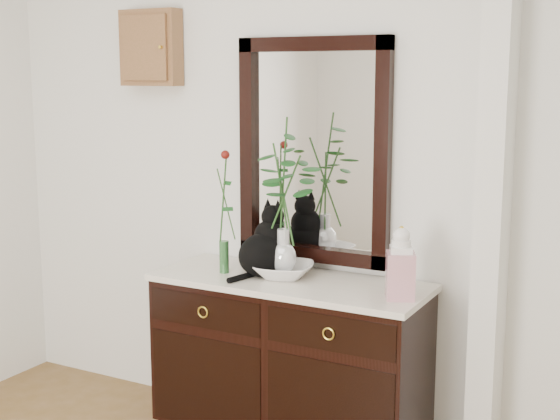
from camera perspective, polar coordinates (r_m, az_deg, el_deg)
The scene contains 10 objects.
wall_back at distance 3.89m, azimuth 1.17°, elevation 3.08°, with size 3.60×0.04×2.70m, color silver.
pilaster at distance 3.47m, azimuth 15.38°, elevation 1.89°, with size 0.12×0.20×2.70m, color silver.
sideboard at distance 3.84m, azimuth 0.72°, elevation -10.51°, with size 1.33×0.52×0.82m.
wall_mirror at distance 3.82m, azimuth 2.41°, elevation 4.31°, with size 0.80×0.06×1.10m.
key_cabinet at distance 4.29m, azimuth -9.41°, elevation 11.62°, with size 0.35×0.10×0.40m, color brown.
cat at distance 3.76m, azimuth -1.20°, elevation -2.23°, with size 0.24×0.30×0.35m, color black, non-canonical shape.
lotus_bowl at distance 3.74m, azimuth 0.24°, elevation -4.44°, with size 0.29×0.29×0.07m, color silver.
vase_branches at distance 3.67m, azimuth 0.24°, elevation 1.09°, with size 0.36×0.36×0.76m, color silver, non-canonical shape.
bud_vase_rose at distance 3.79m, azimuth -4.16°, elevation -0.08°, with size 0.07×0.07×0.62m, color #2E612F, non-canonical shape.
ginger_jar at distance 3.41m, azimuth 8.81°, elevation -3.79°, with size 0.12×0.12×0.33m, color white, non-canonical shape.
Camera 1 is at (1.77, -1.45, 1.81)m, focal length 50.00 mm.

